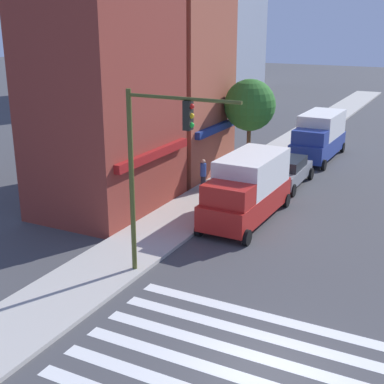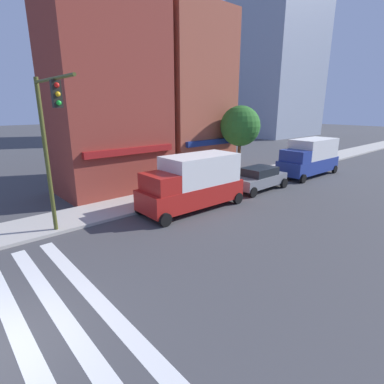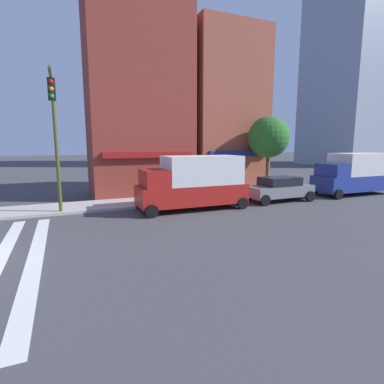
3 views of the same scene
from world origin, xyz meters
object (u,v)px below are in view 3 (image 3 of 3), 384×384
box_truck_blue (355,173)px  street_tree (269,137)px  traffic_signal (55,126)px  sedan_grey (279,188)px  box_truck_red (193,182)px  pedestrian_blue_shirt (207,181)px

box_truck_blue → street_tree: 6.91m
traffic_signal → street_tree: bearing=7.9°
traffic_signal → sedan_grey: bearing=-3.5°
box_truck_red → street_tree: (7.25, 2.80, 2.61)m
box_truck_red → pedestrian_blue_shirt: box_truck_red is taller
box_truck_blue → pedestrian_blue_shirt: box_truck_blue is taller
box_truck_blue → sedan_grey: bearing=-178.8°
traffic_signal → box_truck_red: traffic_signal is taller
pedestrian_blue_shirt → street_tree: size_ratio=0.32×
box_truck_red → sedan_grey: box_truck_red is taller
box_truck_red → sedan_grey: 6.17m
traffic_signal → sedan_grey: size_ratio=1.53×
street_tree → traffic_signal: bearing=-172.1°
sedan_grey → pedestrian_blue_shirt: pedestrian_blue_shirt is taller
box_truck_red → box_truck_blue: (13.00, 0.00, 0.00)m
sedan_grey → pedestrian_blue_shirt: 5.02m
box_truck_red → pedestrian_blue_shirt: size_ratio=3.53×
traffic_signal → sedan_grey: 13.67m
box_truck_blue → pedestrian_blue_shirt: bearing=162.4°
box_truck_blue → box_truck_red: bearing=-178.8°
traffic_signal → box_truck_red: (7.01, -0.81, -2.97)m
traffic_signal → sedan_grey: (13.13, -0.81, -3.72)m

